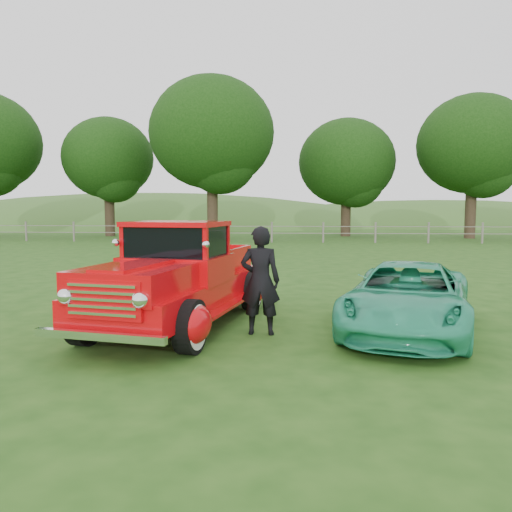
# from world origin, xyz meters

# --- Properties ---
(ground) EXTENTS (140.00, 140.00, 0.00)m
(ground) POSITION_xyz_m (0.00, 0.00, 0.00)
(ground) COLOR #1F4712
(ground) RESTS_ON ground
(distant_hills) EXTENTS (116.00, 60.00, 18.00)m
(distant_hills) POSITION_xyz_m (-4.08, 59.46, -4.55)
(distant_hills) COLOR #356023
(distant_hills) RESTS_ON ground
(fence_line) EXTENTS (48.00, 0.12, 1.20)m
(fence_line) POSITION_xyz_m (0.00, 22.00, 0.60)
(fence_line) COLOR slate
(fence_line) RESTS_ON ground
(tree_mid_west) EXTENTS (6.40, 6.40, 8.46)m
(tree_mid_west) POSITION_xyz_m (-12.00, 28.00, 5.55)
(tree_mid_west) COLOR #312318
(tree_mid_west) RESTS_ON ground
(tree_near_west) EXTENTS (8.00, 8.00, 10.42)m
(tree_near_west) POSITION_xyz_m (-4.00, 25.00, 6.80)
(tree_near_west) COLOR #312318
(tree_near_west) RESTS_ON ground
(tree_near_east) EXTENTS (6.80, 6.80, 8.33)m
(tree_near_east) POSITION_xyz_m (5.00, 29.00, 5.25)
(tree_near_east) COLOR #312318
(tree_near_east) RESTS_ON ground
(tree_mid_east) EXTENTS (7.20, 7.20, 9.44)m
(tree_mid_east) POSITION_xyz_m (13.00, 27.00, 6.17)
(tree_mid_east) COLOR #312318
(tree_mid_east) RESTS_ON ground
(red_pickup) EXTENTS (2.90, 5.22, 1.78)m
(red_pickup) POSITION_xyz_m (-0.65, 1.01, 0.80)
(red_pickup) COLOR black
(red_pickup) RESTS_ON ground
(teal_sedan) EXTENTS (2.93, 4.38, 1.12)m
(teal_sedan) POSITION_xyz_m (3.13, 0.86, 0.56)
(teal_sedan) COLOR #29A477
(teal_sedan) RESTS_ON ground
(man) EXTENTS (0.64, 0.43, 1.72)m
(man) POSITION_xyz_m (0.76, 0.53, 0.86)
(man) COLOR black
(man) RESTS_ON ground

